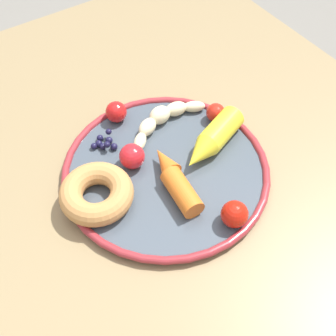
{
  "coord_description": "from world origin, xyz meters",
  "views": [
    {
      "loc": [
        -0.4,
        0.24,
        1.29
      ],
      "look_at": [
        -0.04,
        -0.0,
        0.74
      ],
      "focal_mm": 47.24,
      "sensor_mm": 36.0,
      "label": 1
    }
  ],
  "objects": [
    {
      "name": "plate",
      "position": [
        -0.04,
        -0.0,
        0.74
      ],
      "size": [
        0.33,
        0.33,
        0.02
      ],
      "color": "#434D58",
      "rests_on": "dining_table"
    },
    {
      "name": "blueberry_pile",
      "position": [
        0.06,
        0.06,
        0.75
      ],
      "size": [
        0.04,
        0.04,
        0.02
      ],
      "color": "#191638",
      "rests_on": "plate"
    },
    {
      "name": "tomato_mid",
      "position": [
        0.01,
        -0.13,
        0.76
      ],
      "size": [
        0.03,
        0.03,
        0.03
      ],
      "primitive_type": "sphere",
      "color": "red",
      "rests_on": "plate"
    },
    {
      "name": "tomato_extra",
      "position": [
        -0.17,
        -0.03,
        0.76
      ],
      "size": [
        0.04,
        0.04,
        0.04
      ],
      "primitive_type": "sphere",
      "color": "red",
      "rests_on": "plate"
    },
    {
      "name": "ground_plane",
      "position": [
        0.0,
        0.0,
        0.0
      ],
      "size": [
        6.0,
        6.0,
        0.0
      ],
      "primitive_type": "plane",
      "color": "gray"
    },
    {
      "name": "carrot_orange",
      "position": [
        -0.07,
        0.01,
        0.76
      ],
      "size": [
        0.13,
        0.05,
        0.03
      ],
      "color": "orange",
      "rests_on": "plate"
    },
    {
      "name": "banana",
      "position": [
        0.05,
        -0.05,
        0.76
      ],
      "size": [
        0.07,
        0.16,
        0.03
      ],
      "color": "beige",
      "rests_on": "plate"
    },
    {
      "name": "tomato_near",
      "position": [
        0.1,
        0.01,
        0.76
      ],
      "size": [
        0.04,
        0.04,
        0.04
      ],
      "primitive_type": "sphere",
      "color": "red",
      "rests_on": "plate"
    },
    {
      "name": "tomato_far",
      "position": [
        -0.0,
        0.04,
        0.76
      ],
      "size": [
        0.04,
        0.04,
        0.04
      ],
      "primitive_type": "sphere",
      "color": "red",
      "rests_on": "plate"
    },
    {
      "name": "dining_table",
      "position": [
        0.0,
        0.0,
        0.64
      ],
      "size": [
        0.96,
        0.89,
        0.73
      ],
      "color": "#8B744E",
      "rests_on": "ground_plane"
    },
    {
      "name": "carrot_yellow",
      "position": [
        -0.04,
        -0.09,
        0.76
      ],
      "size": [
        0.08,
        0.14,
        0.04
      ],
      "color": "yellow",
      "rests_on": "plate"
    },
    {
      "name": "donut",
      "position": [
        -0.03,
        0.12,
        0.76
      ],
      "size": [
        0.14,
        0.14,
        0.03
      ],
      "primitive_type": "torus",
      "rotation": [
        0.0,
        0.0,
        0.28
      ],
      "color": "#C28549",
      "rests_on": "plate"
    }
  ]
}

